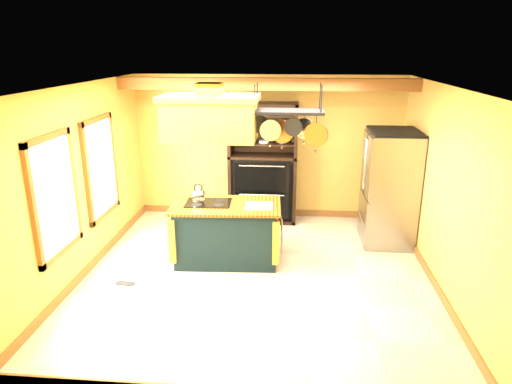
# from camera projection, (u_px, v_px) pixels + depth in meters

# --- Properties ---
(floor) EXTENTS (5.00, 5.00, 0.00)m
(floor) POSITION_uv_depth(u_px,v_px,m) (257.00, 274.00, 6.68)
(floor) COLOR beige
(floor) RESTS_ON ground
(ceiling) EXTENTS (5.00, 5.00, 0.00)m
(ceiling) POSITION_uv_depth(u_px,v_px,m) (257.00, 86.00, 5.85)
(ceiling) COLOR white
(ceiling) RESTS_ON wall_back
(wall_back) EXTENTS (5.00, 0.02, 2.70)m
(wall_back) POSITION_uv_depth(u_px,v_px,m) (268.00, 148.00, 8.64)
(wall_back) COLOR gold
(wall_back) RESTS_ON floor
(wall_front) EXTENTS (5.00, 0.02, 2.70)m
(wall_front) POSITION_uv_depth(u_px,v_px,m) (232.00, 272.00, 3.89)
(wall_front) COLOR gold
(wall_front) RESTS_ON floor
(wall_left) EXTENTS (0.02, 5.00, 2.70)m
(wall_left) POSITION_uv_depth(u_px,v_px,m) (82.00, 182.00, 6.47)
(wall_left) COLOR gold
(wall_left) RESTS_ON floor
(wall_right) EXTENTS (0.02, 5.00, 2.70)m
(wall_right) POSITION_uv_depth(u_px,v_px,m) (444.00, 191.00, 6.06)
(wall_right) COLOR gold
(wall_right) RESTS_ON floor
(ceiling_beam) EXTENTS (5.00, 0.15, 0.20)m
(ceiling_beam) POSITION_uv_depth(u_px,v_px,m) (266.00, 84.00, 7.50)
(ceiling_beam) COLOR olive
(ceiling_beam) RESTS_ON ceiling
(window_near) EXTENTS (0.06, 1.06, 1.56)m
(window_near) POSITION_uv_depth(u_px,v_px,m) (55.00, 196.00, 5.70)
(window_near) COLOR olive
(window_near) RESTS_ON wall_left
(window_far) EXTENTS (0.06, 1.06, 1.56)m
(window_far) POSITION_uv_depth(u_px,v_px,m) (101.00, 168.00, 7.02)
(window_far) COLOR olive
(window_far) RESTS_ON wall_left
(kitchen_island) EXTENTS (1.68, 0.99, 1.11)m
(kitchen_island) POSITION_uv_depth(u_px,v_px,m) (226.00, 232.00, 6.98)
(kitchen_island) COLOR black
(kitchen_island) RESTS_ON floor
(range_hood) EXTENTS (1.39, 0.78, 0.80)m
(range_hood) POSITION_uv_depth(u_px,v_px,m) (210.00, 116.00, 6.46)
(range_hood) COLOR gold
(range_hood) RESTS_ON ceiling
(pot_rack) EXTENTS (1.09, 0.50, 0.85)m
(pot_rack) POSITION_uv_depth(u_px,v_px,m) (289.00, 121.00, 6.38)
(pot_rack) COLOR black
(pot_rack) RESTS_ON ceiling
(refrigerator) EXTENTS (0.81, 0.95, 1.87)m
(refrigerator) POSITION_uv_depth(u_px,v_px,m) (389.00, 190.00, 7.55)
(refrigerator) COLOR gray
(refrigerator) RESTS_ON floor
(hutch) EXTENTS (1.26, 0.57, 2.22)m
(hutch) POSITION_uv_depth(u_px,v_px,m) (263.00, 176.00, 8.56)
(hutch) COLOR black
(hutch) RESTS_ON floor
(floor_register) EXTENTS (0.29, 0.16, 0.01)m
(floor_register) POSITION_uv_depth(u_px,v_px,m) (125.00, 283.00, 6.41)
(floor_register) COLOR black
(floor_register) RESTS_ON floor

